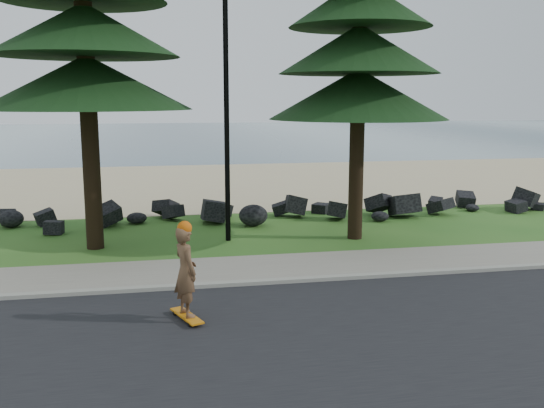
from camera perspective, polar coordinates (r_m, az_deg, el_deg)
The scene contains 9 objects.
ground at distance 13.64m, azimuth -2.55°, elevation -6.52°, with size 160.00×160.00×0.00m, color #285A1C.
road at distance 9.47m, azimuth 1.54°, elevation -14.11°, with size 160.00×7.00×0.02m, color black.
kerb at distance 12.77m, azimuth -1.96°, elevation -7.43°, with size 160.00×0.20×0.10m, color gray.
sidewalk at distance 13.82m, azimuth -2.67°, elevation -6.12°, with size 160.00×2.00×0.08m, color slate.
beach_sand at distance 27.77m, azimuth -6.90°, elevation 1.94°, with size 160.00×15.00×0.01m, color tan.
ocean at distance 64.08m, azimuth -9.24°, elevation 6.45°, with size 160.00×58.00×0.01m, color #304C5C.
seawall_boulders at distance 19.03m, azimuth -5.00°, elevation -1.77°, with size 60.00×2.40×1.10m, color black, non-canonical shape.
lamp_post at distance 16.25m, azimuth -4.33°, elevation 10.90°, with size 0.25×0.14×8.14m.
skateboarder at distance 10.67m, azimuth -8.13°, elevation -6.33°, with size 0.56×0.98×1.78m.
Camera 1 is at (-1.87, -12.94, 3.89)m, focal length 40.00 mm.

